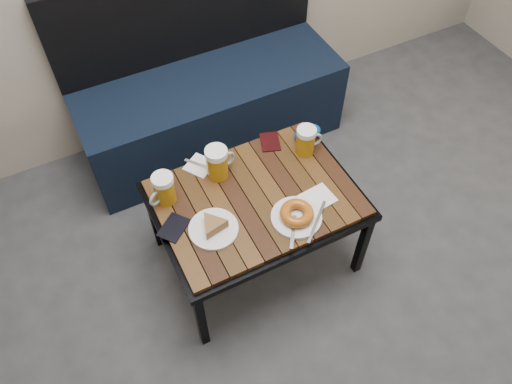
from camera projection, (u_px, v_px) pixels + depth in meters
name	position (u px, v px, depth m)	size (l,w,h in m)	color
bench	(209.00, 102.00, 2.70)	(1.40, 0.50, 0.95)	black
cafe_table	(256.00, 203.00, 2.09)	(0.84, 0.62, 0.47)	black
beer_mug_left	(164.00, 189.00, 1.99)	(0.13, 0.11, 0.14)	#A26E0D
beer_mug_centre	(218.00, 162.00, 2.07)	(0.14, 0.11, 0.15)	#A26E0D
beer_mug_right	(306.00, 140.00, 2.16)	(0.13, 0.09, 0.14)	#A26E0D
plate_pie	(213.00, 227.00, 1.94)	(0.20, 0.20, 0.06)	white
plate_bagel	(297.00, 215.00, 1.97)	(0.24, 0.24, 0.06)	white
napkin_left	(200.00, 166.00, 2.15)	(0.15, 0.15, 0.01)	white
napkin_right	(318.00, 198.00, 2.05)	(0.14, 0.12, 0.01)	white
passport_navy	(174.00, 228.00, 1.96)	(0.09, 0.12, 0.01)	black
passport_burgundy	(270.00, 142.00, 2.24)	(0.08, 0.12, 0.01)	black
knit_pouch	(308.00, 133.00, 2.24)	(0.13, 0.09, 0.06)	navy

